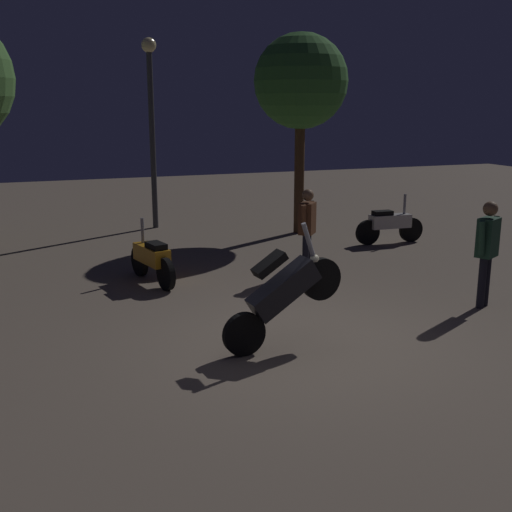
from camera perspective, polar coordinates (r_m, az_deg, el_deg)
The scene contains 8 objects.
ground_plane at distance 8.34m, azimuth 4.64°, elevation -7.92°, with size 40.00×40.00×0.00m, color #756656.
motorcycle_black_foreground at distance 7.90m, azimuth 2.50°, elevation -3.42°, with size 1.66×0.39×1.63m.
motorcycle_orange_parked_left at distance 11.06m, azimuth -9.54°, elevation -0.24°, with size 0.51×1.64×1.11m.
motorcycle_white_parked_right at distance 14.37m, azimuth 12.18°, elevation 2.86°, with size 1.66×0.35×1.11m.
person_rider_beside at distance 11.36m, azimuth 4.73°, elevation 2.89°, with size 0.50×0.56×1.59m.
person_bystander_far at distance 10.11m, azimuth 20.47°, elevation 0.96°, with size 0.63×0.39×1.66m.
streetlamp_near at distance 15.88m, azimuth -9.60°, elevation 13.21°, with size 0.36×0.36×4.64m.
tree_center_bg at distance 15.06m, azimuth 4.13°, elevation 15.60°, with size 2.21×2.21×4.71m.
Camera 1 is at (-3.31, -7.01, 3.07)m, focal length 43.55 mm.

